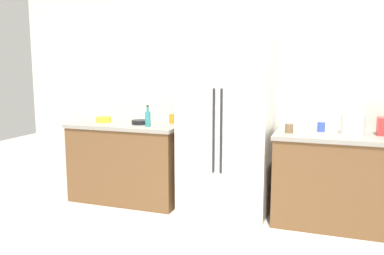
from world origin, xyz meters
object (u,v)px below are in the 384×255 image
refrigerator (226,127)px  cup_a (321,127)px  cup_c (289,128)px  rice_cooker (353,119)px  bowl_b (140,122)px  cup_b (172,119)px  bowl_a (104,119)px  bottle_a (148,118)px

refrigerator → cup_a: size_ratio=19.68×
cup_a → cup_c: cup_a is taller
rice_cooker → cup_c: rice_cooker is taller
refrigerator → bowl_b: (-1.00, 0.01, 0.00)m
rice_cooker → cup_c: bearing=-167.9°
cup_a → cup_c: bearing=-147.8°
cup_b → bowl_a: bearing=-168.8°
bottle_a → rice_cooker: bearing=5.4°
bottle_a → bowl_b: bottle_a is taller
bottle_a → bowl_b: 0.22m
refrigerator → rice_cooker: 1.25m
cup_c → rice_cooker: bearing=12.1°
cup_a → bottle_a: bearing=-171.8°
refrigerator → cup_c: 0.66m
cup_a → bowl_a: (-2.43, -0.11, -0.02)m
bottle_a → cup_a: (1.79, 0.26, -0.04)m
refrigerator → bottle_a: refrigerator is taller
bottle_a → cup_a: size_ratio=2.47×
cup_a → bowl_b: 1.96m
refrigerator → cup_b: size_ratio=17.07×
bottle_a → bowl_a: bearing=167.1°
refrigerator → bowl_a: (-1.48, 0.02, 0.01)m
bowl_a → refrigerator: bearing=-0.9°
refrigerator → cup_c: refrigerator is taller
refrigerator → rice_cooker: size_ratio=5.99×
cup_c → bowl_a: (-2.14, 0.07, -0.01)m
cup_c → refrigerator: bearing=175.5°
cup_b → bowl_b: (-0.32, -0.18, -0.03)m
cup_a → bowl_a: cup_a is taller
bowl_b → bottle_a: bearing=-39.0°
refrigerator → bowl_b: size_ratio=9.69×
cup_c → bowl_a: size_ratio=0.51×
bowl_a → cup_a: bearing=2.6°
bottle_a → bowl_a: size_ratio=1.33×
refrigerator → cup_a: 0.96m
refrigerator → bowl_b: 1.00m
refrigerator → cup_b: bearing=165.0°
cup_c → bowl_a: cup_c is taller
cup_a → cup_b: 1.63m
rice_cooker → cup_a: bearing=168.3°
refrigerator → cup_a: bearing=8.1°
cup_a → bowl_b: (-1.95, -0.13, -0.02)m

